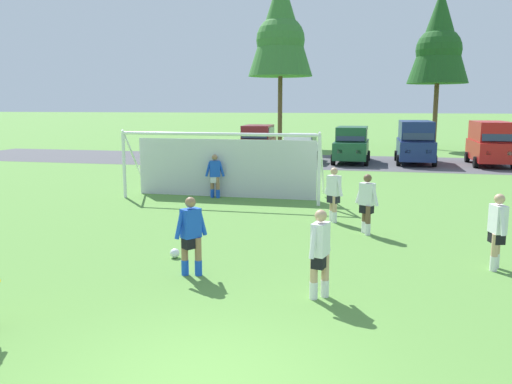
{
  "coord_description": "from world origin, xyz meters",
  "views": [
    {
      "loc": [
        1.99,
        -5.74,
        3.48
      ],
      "look_at": [
        -1.21,
        8.41,
        1.04
      ],
      "focal_mm": 36.6,
      "sensor_mm": 36.0,
      "label": 1
    }
  ],
  "objects_px": {
    "player_winger_left": "(215,176)",
    "parked_car_slot_center": "(415,141)",
    "player_striker_near": "(320,254)",
    "soccer_goal": "(223,164)",
    "parked_car_slot_far_left": "(258,141)",
    "parked_car_slot_left": "(300,148)",
    "player_midfield_center": "(367,204)",
    "parked_car_slot_center_right": "(491,142)",
    "player_defender_far": "(334,195)",
    "parked_car_slot_center_left": "(352,144)",
    "player_winger_right": "(497,232)",
    "soccer_ball": "(175,253)",
    "player_trailing_back": "(191,236)"
  },
  "relations": [
    {
      "from": "player_defender_far",
      "to": "parked_car_slot_left",
      "type": "relative_size",
      "value": 0.38
    },
    {
      "from": "player_midfield_center",
      "to": "parked_car_slot_center_left",
      "type": "height_order",
      "value": "parked_car_slot_center_left"
    },
    {
      "from": "player_trailing_back",
      "to": "parked_car_slot_center_left",
      "type": "distance_m",
      "value": 22.3
    },
    {
      "from": "soccer_goal",
      "to": "parked_car_slot_center",
      "type": "xyz_separation_m",
      "value": [
        7.87,
        13.71,
        0.05
      ]
    },
    {
      "from": "parked_car_slot_left",
      "to": "parked_car_slot_center_left",
      "type": "height_order",
      "value": "parked_car_slot_center_left"
    },
    {
      "from": "player_trailing_back",
      "to": "player_winger_right",
      "type": "bearing_deg",
      "value": 16.12
    },
    {
      "from": "soccer_goal",
      "to": "soccer_ball",
      "type": "bearing_deg",
      "value": -82.0
    },
    {
      "from": "soccer_goal",
      "to": "player_winger_left",
      "type": "height_order",
      "value": "soccer_goal"
    },
    {
      "from": "soccer_ball",
      "to": "parked_car_slot_center_right",
      "type": "height_order",
      "value": "parked_car_slot_center_right"
    },
    {
      "from": "player_defender_far",
      "to": "player_midfield_center",
      "type": "bearing_deg",
      "value": -52.88
    },
    {
      "from": "player_winger_left",
      "to": "parked_car_slot_left",
      "type": "xyz_separation_m",
      "value": [
        1.43,
        12.81,
        0.05
      ]
    },
    {
      "from": "player_striker_near",
      "to": "player_defender_far",
      "type": "bearing_deg",
      "value": 92.19
    },
    {
      "from": "parked_car_slot_far_left",
      "to": "parked_car_slot_center_left",
      "type": "distance_m",
      "value": 6.15
    },
    {
      "from": "soccer_goal",
      "to": "parked_car_slot_center_right",
      "type": "xyz_separation_m",
      "value": [
        12.04,
        13.66,
        0.05
      ]
    },
    {
      "from": "parked_car_slot_center",
      "to": "soccer_goal",
      "type": "bearing_deg",
      "value": -119.87
    },
    {
      "from": "player_striker_near",
      "to": "player_trailing_back",
      "type": "distance_m",
      "value": 2.79
    },
    {
      "from": "player_striker_near",
      "to": "parked_car_slot_far_left",
      "type": "distance_m",
      "value": 24.84
    },
    {
      "from": "soccer_goal",
      "to": "parked_car_slot_far_left",
      "type": "distance_m",
      "value": 14.52
    },
    {
      "from": "parked_car_slot_far_left",
      "to": "player_winger_right",
      "type": "bearing_deg",
      "value": -65.12
    },
    {
      "from": "parked_car_slot_center_left",
      "to": "player_trailing_back",
      "type": "bearing_deg",
      "value": -95.86
    },
    {
      "from": "soccer_ball",
      "to": "parked_car_slot_center_right",
      "type": "distance_m",
      "value": 24.12
    },
    {
      "from": "player_defender_far",
      "to": "player_winger_left",
      "type": "bearing_deg",
      "value": 146.05
    },
    {
      "from": "player_winger_right",
      "to": "parked_car_slot_center_right",
      "type": "xyz_separation_m",
      "value": [
        3.96,
        20.75,
        0.52
      ]
    },
    {
      "from": "soccer_ball",
      "to": "player_winger_right",
      "type": "relative_size",
      "value": 0.13
    },
    {
      "from": "soccer_ball",
      "to": "parked_car_slot_far_left",
      "type": "relative_size",
      "value": 0.05
    },
    {
      "from": "soccer_goal",
      "to": "parked_car_slot_left",
      "type": "distance_m",
      "value": 12.8
    },
    {
      "from": "parked_car_slot_left",
      "to": "parked_car_slot_center",
      "type": "distance_m",
      "value": 6.85
    },
    {
      "from": "player_defender_far",
      "to": "parked_car_slot_far_left",
      "type": "relative_size",
      "value": 0.35
    },
    {
      "from": "player_trailing_back",
      "to": "player_defender_far",
      "type": "bearing_deg",
      "value": 66.55
    },
    {
      "from": "player_midfield_center",
      "to": "player_winger_left",
      "type": "height_order",
      "value": "same"
    },
    {
      "from": "player_winger_right",
      "to": "parked_car_slot_left",
      "type": "bearing_deg",
      "value": 109.38
    },
    {
      "from": "soccer_goal",
      "to": "player_winger_left",
      "type": "distance_m",
      "value": 0.57
    },
    {
      "from": "parked_car_slot_far_left",
      "to": "parked_car_slot_left",
      "type": "xyz_separation_m",
      "value": [
        2.99,
        -1.65,
        -0.24
      ]
    },
    {
      "from": "player_defender_far",
      "to": "parked_car_slot_center",
      "type": "relative_size",
      "value": 0.34
    },
    {
      "from": "player_winger_right",
      "to": "parked_car_slot_far_left",
      "type": "height_order",
      "value": "parked_car_slot_far_left"
    },
    {
      "from": "player_winger_right",
      "to": "soccer_goal",
      "type": "bearing_deg",
      "value": 138.74
    },
    {
      "from": "parked_car_slot_far_left",
      "to": "parked_car_slot_center",
      "type": "relative_size",
      "value": 0.98
    },
    {
      "from": "player_defender_far",
      "to": "player_winger_right",
      "type": "height_order",
      "value": "same"
    },
    {
      "from": "soccer_ball",
      "to": "parked_car_slot_center_left",
      "type": "relative_size",
      "value": 0.05
    },
    {
      "from": "parked_car_slot_center_left",
      "to": "parked_car_slot_center_right",
      "type": "xyz_separation_m",
      "value": [
        7.86,
        0.35,
        0.23
      ]
    },
    {
      "from": "player_striker_near",
      "to": "soccer_goal",
      "type": "bearing_deg",
      "value": 115.62
    },
    {
      "from": "player_winger_left",
      "to": "parked_car_slot_center",
      "type": "xyz_separation_m",
      "value": [
        8.2,
        13.77,
        0.52
      ]
    },
    {
      "from": "player_midfield_center",
      "to": "parked_car_slot_center_right",
      "type": "distance_m",
      "value": 19.38
    },
    {
      "from": "player_winger_left",
      "to": "parked_car_slot_center_left",
      "type": "height_order",
      "value": "parked_car_slot_center_left"
    },
    {
      "from": "parked_car_slot_center",
      "to": "player_midfield_center",
      "type": "bearing_deg",
      "value": -97.91
    },
    {
      "from": "soccer_goal",
      "to": "player_midfield_center",
      "type": "height_order",
      "value": "soccer_goal"
    },
    {
      "from": "soccer_ball",
      "to": "parked_car_slot_center_left",
      "type": "xyz_separation_m",
      "value": [
        3.08,
        21.1,
        1.0
      ]
    },
    {
      "from": "player_winger_right",
      "to": "soccer_ball",
      "type": "bearing_deg",
      "value": -174.21
    },
    {
      "from": "player_defender_far",
      "to": "parked_car_slot_center_left",
      "type": "xyz_separation_m",
      "value": [
        -0.18,
        16.52,
        0.29
      ]
    },
    {
      "from": "parked_car_slot_left",
      "to": "parked_car_slot_center_left",
      "type": "relative_size",
      "value": 0.92
    }
  ]
}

